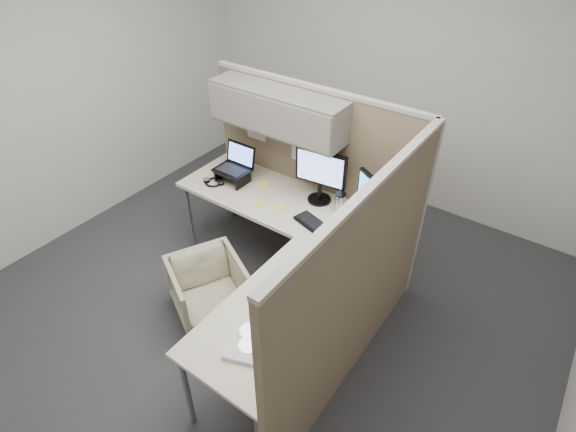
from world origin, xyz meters
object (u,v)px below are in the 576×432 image
Objects in this scene: desk at (281,242)px; monitor_left at (321,172)px; keyboard at (317,227)px; office_chair at (208,286)px.

monitor_left is at bearing 93.14° from desk.
desk is 4.29× the size of monitor_left.
monitor_left is (-0.03, 0.59, 0.32)m from desk.
office_chair is at bearing -116.68° from keyboard.
office_chair is 1.29m from monitor_left.
desk is 4.77× the size of keyboard.
keyboard reaches higher than desk.
office_chair is (-0.44, -0.40, -0.41)m from desk.
desk is 3.55× the size of office_chair.
desk reaches higher than office_chair.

